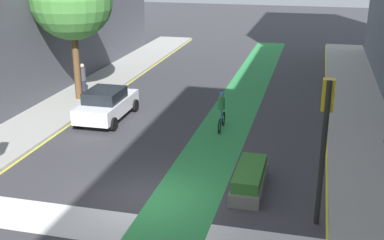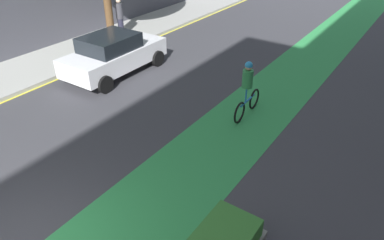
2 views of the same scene
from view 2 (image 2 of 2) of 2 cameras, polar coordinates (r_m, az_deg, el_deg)
car_white_left_far at (r=14.06m, az=-12.59°, el=10.43°), size 2.05×4.22×1.57m
cyclist_in_lane at (r=10.77m, az=9.00°, el=5.08°), size 0.32×1.73×1.86m
pedestrian_sidewalk_left_a at (r=18.05m, az=-11.63°, el=16.12°), size 0.34×0.34×1.79m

